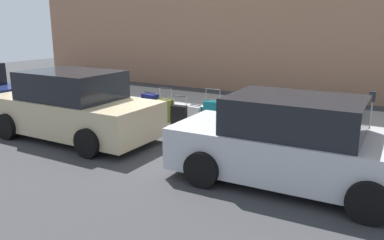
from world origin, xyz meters
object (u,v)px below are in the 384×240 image
object	(u,v)px
suitcase_silver_6	(196,116)
suitcase_navy_9	(150,107)
suitcase_black_0	(312,128)
fire_hydrant	(125,101)
suitcase_black_7	(180,115)
bollard_post	(101,99)
parked_car_beige_1	(73,107)
suitcase_olive_1	(287,131)
suitcase_red_4	(228,121)
parking_meter	(371,112)
suitcase_teal_5	(213,115)
suitcase_maroon_3	(248,123)
parked_car_silver_0	(293,144)
suitcase_olive_8	(166,110)
suitcase_navy_2	(267,122)

from	to	relation	value
suitcase_silver_6	suitcase_navy_9	distance (m)	1.49
suitcase_black_0	fire_hydrant	xyz separation A→B (m)	(5.39, -0.05, 0.06)
suitcase_black_7	fire_hydrant	xyz separation A→B (m)	(1.91, 0.00, 0.19)
bollard_post	parked_car_beige_1	world-z (taller)	parked_car_beige_1
suitcase_olive_1	suitcase_black_7	distance (m)	2.93
suitcase_red_4	suitcase_silver_6	world-z (taller)	suitcase_red_4
parking_meter	suitcase_teal_5	bearing A→B (deg)	2.74
suitcase_maroon_3	bollard_post	distance (m)	4.63
suitcase_navy_9	suitcase_red_4	bearing A→B (deg)	178.14
suitcase_red_4	parked_car_silver_0	world-z (taller)	parked_car_silver_0
bollard_post	suitcase_olive_8	bearing A→B (deg)	-174.28
suitcase_olive_8	parking_meter	xyz separation A→B (m)	(-5.10, -0.18, 0.52)
suitcase_red_4	parked_car_silver_0	size ratio (longest dim) A/B	0.21
suitcase_silver_6	suitcase_olive_8	bearing A→B (deg)	-2.52
suitcase_maroon_3	parked_car_silver_0	distance (m)	2.73
suitcase_olive_8	bollard_post	size ratio (longest dim) A/B	1.04
suitcase_olive_1	bollard_post	world-z (taller)	bollard_post
suitcase_black_0	suitcase_red_4	bearing A→B (deg)	-0.52
suitcase_navy_2	bollard_post	world-z (taller)	suitcase_navy_2
parked_car_silver_0	suitcase_silver_6	bearing A→B (deg)	-32.63
suitcase_red_4	parked_car_beige_1	world-z (taller)	parked_car_beige_1
suitcase_maroon_3	parked_car_beige_1	distance (m)	4.30
suitcase_maroon_3	parked_car_beige_1	xyz separation A→B (m)	(3.74, 2.09, 0.35)
suitcase_black_7	suitcase_navy_9	world-z (taller)	same
suitcase_navy_2	suitcase_olive_8	distance (m)	2.92
suitcase_black_0	suitcase_olive_1	size ratio (longest dim) A/B	1.06
suitcase_silver_6	parked_car_silver_0	world-z (taller)	parked_car_silver_0
suitcase_navy_2	suitcase_maroon_3	world-z (taller)	suitcase_navy_2
suitcase_navy_2	suitcase_navy_9	bearing A→B (deg)	-0.05
suitcase_navy_9	suitcase_olive_1	bearing A→B (deg)	178.85
suitcase_olive_8	parked_car_silver_0	world-z (taller)	parked_car_silver_0
suitcase_olive_8	parked_car_beige_1	xyz separation A→B (m)	(1.30, 2.08, 0.32)
suitcase_navy_2	suitcase_red_4	size ratio (longest dim) A/B	1.13
parking_meter	suitcase_red_4	bearing A→B (deg)	5.14
suitcase_black_0	suitcase_silver_6	size ratio (longest dim) A/B	1.41
suitcase_navy_9	bollard_post	world-z (taller)	bollard_post
suitcase_navy_2	suitcase_red_4	distance (m)	0.97
suitcase_red_4	parking_meter	size ratio (longest dim) A/B	0.71
suitcase_black_0	parked_car_beige_1	world-z (taller)	parked_car_beige_1
parked_car_beige_1	suitcase_teal_5	bearing A→B (deg)	-142.80
suitcase_navy_2	parking_meter	xyz separation A→B (m)	(-2.18, -0.21, 0.46)
suitcase_black_7	parked_car_silver_0	bearing A→B (deg)	151.14
suitcase_maroon_3	suitcase_silver_6	distance (m)	1.46
suitcase_silver_6	suitcase_navy_9	size ratio (longest dim) A/B	0.76
suitcase_silver_6	suitcase_navy_2	bearing A→B (deg)	-179.45
suitcase_olive_1	suitcase_silver_6	size ratio (longest dim) A/B	1.33
suitcase_olive_1	suitcase_maroon_3	size ratio (longest dim) A/B	0.92
suitcase_silver_6	bollard_post	size ratio (longest dim) A/B	0.66
suitcase_navy_9	parked_car_beige_1	distance (m)	2.23
suitcase_black_0	parked_car_silver_0	world-z (taller)	parked_car_silver_0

